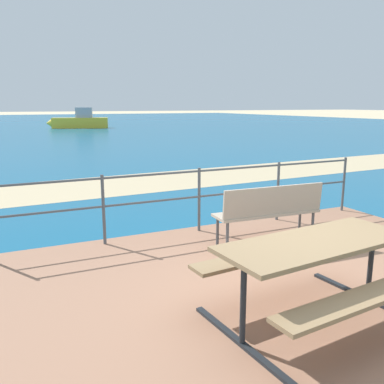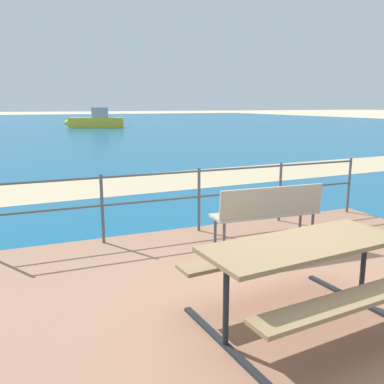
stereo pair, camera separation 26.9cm
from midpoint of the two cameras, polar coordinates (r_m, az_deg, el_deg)
name	(u,v)px [view 1 (the left image)]	position (r m, az deg, el deg)	size (l,w,h in m)	color
ground_plane	(299,299)	(4.50, 13.01, -14.36)	(240.00, 240.00, 0.00)	beige
patio_paving	(299,296)	(4.49, 13.03, -14.01)	(6.40, 5.20, 0.06)	#996B51
sea_water	(31,125)	(43.26, -21.79, 8.67)	(90.00, 90.00, 0.01)	#145B84
beach_strip	(122,184)	(10.48, -10.43, 1.06)	(54.00, 2.62, 0.01)	tan
picnic_table	(315,259)	(3.76, 14.86, -9.07)	(1.93, 1.52, 0.77)	#8C704C
park_bench	(270,208)	(5.70, 9.51, -2.29)	(1.55, 0.49, 0.86)	tan
railing_fence	(199,191)	(6.22, -0.23, 0.15)	(5.94, 0.04, 0.99)	#4C5156
boat_near	(79,121)	(36.48, -15.70, 9.49)	(5.15, 2.32, 1.73)	yellow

